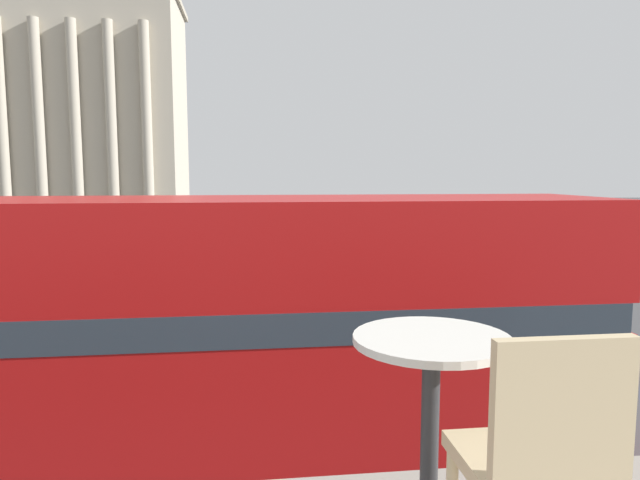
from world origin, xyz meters
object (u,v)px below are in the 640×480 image
object	(u,v)px
traffic_light_mid	(238,253)
pedestrian_white	(163,233)
traffic_light_near	(539,284)
pedestrian_red	(92,277)
double_decker_bus	(242,323)
pedestrian_yellow	(364,229)
cafe_dining_table	(431,386)
plaza_building_left	(61,111)
cafe_chair_0	(539,459)
pedestrian_black	(546,277)

from	to	relation	value
traffic_light_mid	pedestrian_white	size ratio (longest dim) A/B	2.04
traffic_light_mid	pedestrian_white	xyz separation A→B (m)	(-4.89, 18.57, -1.27)
traffic_light_near	pedestrian_red	size ratio (longest dim) A/B	1.88
double_decker_bus	pedestrian_yellow	size ratio (longest dim) A/B	6.17
pedestrian_white	cafe_dining_table	bearing A→B (deg)	28.84
plaza_building_left	pedestrian_red	world-z (taller)	plaza_building_left
plaza_building_left	pedestrian_red	size ratio (longest dim) A/B	13.17
pedestrian_white	pedestrian_red	world-z (taller)	pedestrian_red
double_decker_bus	cafe_chair_0	world-z (taller)	double_decker_bus
traffic_light_near	traffic_light_mid	size ratio (longest dim) A/B	0.96
double_decker_bus	traffic_light_mid	bearing A→B (deg)	96.26
traffic_light_mid	pedestrian_red	bearing A→B (deg)	145.89
cafe_chair_0	pedestrian_red	bearing A→B (deg)	113.48
cafe_dining_table	traffic_light_near	size ratio (longest dim) A/B	0.22
pedestrian_red	traffic_light_near	bearing A→B (deg)	46.19
cafe_dining_table	pedestrian_yellow	distance (m)	34.39
pedestrian_white	double_decker_bus	bearing A→B (deg)	29.48
pedestrian_white	pedestrian_yellow	distance (m)	12.51
pedestrian_black	traffic_light_near	bearing A→B (deg)	139.76
pedestrian_red	cafe_dining_table	bearing A→B (deg)	11.31
cafe_dining_table	pedestrian_yellow	xyz separation A→B (m)	(6.57, 33.65, -2.70)
double_decker_bus	plaza_building_left	bearing A→B (deg)	114.28
cafe_chair_0	plaza_building_left	size ratio (longest dim) A/B	0.04
cafe_chair_0	traffic_light_mid	world-z (taller)	cafe_chair_0
cafe_dining_table	plaza_building_left	xyz separation A→B (m)	(-18.27, 55.45, 6.75)
cafe_chair_0	pedestrian_black	size ratio (longest dim) A/B	0.55
pedestrian_black	pedestrian_white	bearing A→B (deg)	32.59
cafe_chair_0	traffic_light_mid	distance (m)	15.38
cafe_dining_table	cafe_chair_0	size ratio (longest dim) A/B	0.80
cafe_chair_0	pedestrian_black	bearing A→B (deg)	65.97
pedestrian_black	pedestrian_red	xyz separation A→B (m)	(-15.74, 1.61, 0.05)
cafe_dining_table	traffic_light_near	bearing A→B (deg)	59.75
traffic_light_near	pedestrian_black	world-z (taller)	traffic_light_near
cafe_chair_0	pedestrian_white	xyz separation A→B (m)	(-6.08, 33.83, -2.76)
plaza_building_left	pedestrian_yellow	distance (m)	34.38
double_decker_bus	pedestrian_black	bearing A→B (deg)	49.12
plaza_building_left	traffic_light_mid	distance (m)	45.00
traffic_light_mid	pedestrian_white	world-z (taller)	traffic_light_mid
double_decker_bus	pedestrian_red	world-z (taller)	double_decker_bus
pedestrian_white	pedestrian_black	world-z (taller)	same
pedestrian_yellow	pedestrian_red	distance (m)	20.03
double_decker_bus	pedestrian_yellow	bearing A→B (deg)	79.57
double_decker_bus	traffic_light_near	distance (m)	7.13
double_decker_bus	pedestrian_white	size ratio (longest dim) A/B	6.61
traffic_light_near	traffic_light_mid	world-z (taller)	traffic_light_mid
cafe_chair_0	pedestrian_red	size ratio (longest dim) A/B	0.53
plaza_building_left	traffic_light_near	bearing A→B (deg)	-62.58
pedestrian_yellow	traffic_light_mid	bearing A→B (deg)	-162.95
double_decker_bus	plaza_building_left	distance (m)	52.75
cafe_chair_0	pedestrian_white	size ratio (longest dim) A/B	0.55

